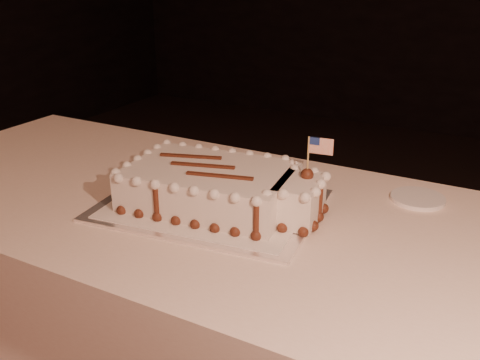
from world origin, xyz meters
The scene contains 4 objects.
cake_board centered at (-0.24, 0.59, 0.75)m, with size 0.50×0.38×0.01m, color white.
doily centered at (-0.24, 0.59, 0.76)m, with size 0.45×0.34×0.00m, color white.
sheet_cake centered at (-0.22, 0.59, 0.81)m, with size 0.48×0.31×0.19m.
side_plate centered at (0.18, 0.86, 0.76)m, with size 0.13×0.13×0.01m, color white.
Camera 1 is at (0.37, -0.39, 1.30)m, focal length 40.00 mm.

